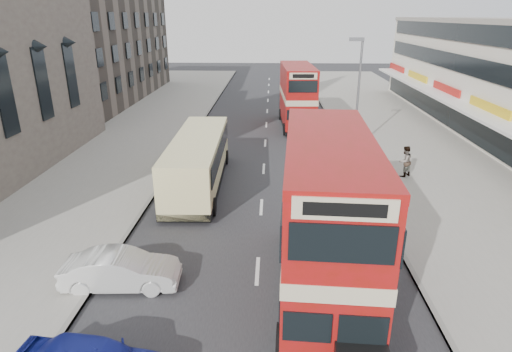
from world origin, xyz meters
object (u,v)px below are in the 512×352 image
(street_lamp, at_px, (358,87))
(car_right_b, at_px, (331,140))
(bus_main, at_px, (326,220))
(car_right_a, at_px, (333,146))
(car_left_front, at_px, (121,270))
(cyclist, at_px, (312,136))
(bus_second, at_px, (297,96))
(pedestrian_near, at_px, (405,161))
(coach, at_px, (198,160))

(street_lamp, height_order, car_right_b, street_lamp)
(bus_main, height_order, car_right_a, bus_main)
(car_left_front, distance_m, cyclist, 21.13)
(bus_main, distance_m, car_right_b, 18.67)
(bus_main, relative_size, car_left_front, 2.43)
(car_right_a, distance_m, cyclist, 3.30)
(bus_second, height_order, car_left_front, bus_second)
(car_right_a, bearing_deg, street_lamp, 126.85)
(bus_second, distance_m, car_right_b, 7.25)
(bus_second, bearing_deg, pedestrian_near, 112.10)
(bus_main, xyz_separation_m, pedestrian_near, (6.31, 11.91, -1.85))
(street_lamp, height_order, cyclist, street_lamp)
(bus_main, distance_m, bus_second, 24.88)
(coach, distance_m, car_left_front, 10.22)
(bus_second, xyz_separation_m, coach, (-6.53, -14.64, -1.13))
(bus_second, bearing_deg, coach, 63.32)
(car_right_b, relative_size, cyclist, 2.19)
(coach, bearing_deg, bus_main, -60.11)
(car_left_front, xyz_separation_m, cyclist, (8.69, 19.26, -0.08))
(bus_second, height_order, coach, bus_second)
(street_lamp, relative_size, coach, 0.77)
(bus_main, relative_size, car_right_b, 2.40)
(coach, relative_size, pedestrian_near, 5.37)
(bus_second, xyz_separation_m, car_left_front, (-7.77, -24.74, -2.06))
(car_left_front, distance_m, pedestrian_near, 18.10)
(street_lamp, distance_m, car_right_a, 4.48)
(car_right_b, bearing_deg, bus_main, -14.08)
(car_right_b, bearing_deg, car_right_a, -9.22)
(street_lamp, bearing_deg, car_right_a, -148.27)
(bus_second, distance_m, car_left_front, 26.01)
(street_lamp, bearing_deg, bus_main, -103.35)
(street_lamp, distance_m, car_right_b, 4.55)
(bus_main, bearing_deg, pedestrian_near, -114.80)
(car_right_a, bearing_deg, bus_second, -160.66)
(car_right_b, height_order, pedestrian_near, pedestrian_near)
(bus_second, distance_m, cyclist, 5.95)
(car_right_b, bearing_deg, coach, -53.35)
(coach, xyz_separation_m, pedestrian_near, (12.50, 1.68, -0.51))
(car_left_front, height_order, car_right_b, car_left_front)
(bus_second, height_order, car_right_a, bus_second)
(coach, xyz_separation_m, car_right_a, (8.69, 6.10, -0.91))
(coach, relative_size, car_left_front, 2.46)
(bus_main, distance_m, car_left_front, 7.77)
(car_right_a, relative_size, car_right_b, 1.15)
(street_lamp, relative_size, pedestrian_near, 4.13)
(street_lamp, bearing_deg, car_left_front, -123.86)
(car_right_b, bearing_deg, pedestrian_near, 23.95)
(street_lamp, bearing_deg, pedestrian_near, -67.96)
(street_lamp, xyz_separation_m, pedestrian_near, (2.19, -5.42, -3.65))
(car_right_a, bearing_deg, bus_main, -3.58)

